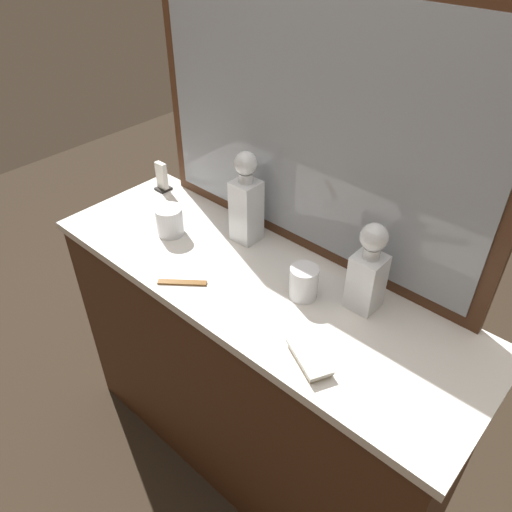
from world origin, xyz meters
The scene contains 10 objects.
ground_plane centered at (0.00, 0.00, 0.00)m, with size 6.00×6.00×0.00m, color #2D2319.
dresser centered at (0.00, 0.00, 0.44)m, with size 1.41×0.48×0.89m.
dresser_mirror centered at (0.00, 0.22, 1.28)m, with size 1.16×0.03×0.78m.
crystal_decanter_center centered at (-0.16, 0.13, 1.01)m, with size 0.08×0.08×0.31m.
crystal_decanter_rear centered at (0.30, 0.11, 0.99)m, with size 0.08×0.08×0.27m.
crystal_tumbler_front centered at (0.15, 0.03, 0.93)m, with size 0.08×0.08×0.10m.
crystal_tumbler_rear centered at (-0.36, -0.02, 0.93)m, with size 0.09×0.09×0.10m.
silver_brush_right centered at (0.31, -0.15, 0.90)m, with size 0.15×0.12×0.02m.
tortoiseshell_comb centered at (-0.14, -0.16, 0.89)m, with size 0.12×0.11×0.01m.
napkin_holder centered at (-0.61, 0.15, 0.93)m, with size 0.05×0.05×0.11m.
Camera 1 is at (0.76, -0.84, 1.83)m, focal length 34.97 mm.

